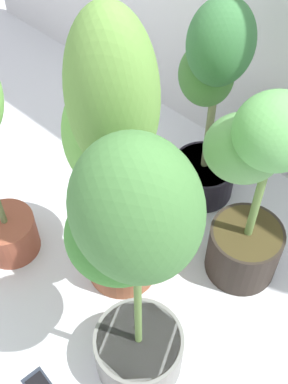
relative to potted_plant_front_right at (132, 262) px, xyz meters
name	(u,v)px	position (x,y,z in m)	size (l,w,h in m)	color
ground_plane	(102,281)	(-0.27, 0.12, -0.57)	(8.00, 8.00, 0.00)	silver
potted_plant_front_right	(132,262)	(0.00, 0.00, 0.00)	(0.41, 0.34, 0.98)	gray
potted_plant_back_center	(211,102)	(-0.28, 0.69, -0.12)	(0.32, 0.29, 0.84)	black
potted_plant_center	(115,153)	(-0.25, 0.20, 0.03)	(0.43, 0.34, 1.04)	#995637
potted_plant_back_right	(252,189)	(0.03, 0.50, -0.16)	(0.40, 0.33, 0.78)	#2C241E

